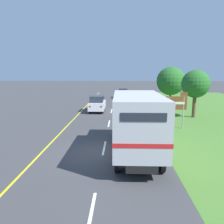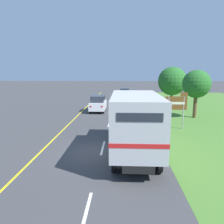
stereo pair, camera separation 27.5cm
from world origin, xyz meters
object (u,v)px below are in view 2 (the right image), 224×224
at_px(delineator_post, 160,130).
at_px(horse_trailer_truck, 134,121).
at_px(lead_car_white, 98,104).
at_px(roadside_tree_mid, 172,81).
at_px(highway_sign, 177,105).
at_px(lead_car_blue_ahead, 125,93).
at_px(roadside_tree_near, 196,84).

bearing_deg(delineator_post, horse_trailer_truck, -120.86).
height_order(lead_car_white, roadside_tree_mid, roadside_tree_mid).
bearing_deg(highway_sign, lead_car_blue_ahead, 100.74).
distance_m(lead_car_blue_ahead, roadside_tree_mid, 10.62).
bearing_deg(roadside_tree_near, horse_trailer_truck, -122.84).
bearing_deg(lead_car_white, delineator_post, -60.58).
height_order(lead_car_white, roadside_tree_near, roadside_tree_near).
bearing_deg(horse_trailer_truck, delineator_post, 59.14).
height_order(highway_sign, roadside_tree_mid, roadside_tree_mid).
bearing_deg(delineator_post, highway_sign, 54.93).
distance_m(lead_car_white, highway_sign, 10.82).
relative_size(lead_car_blue_ahead, highway_sign, 1.33).
relative_size(horse_trailer_truck, highway_sign, 2.53).
distance_m(horse_trailer_truck, delineator_post, 4.38).
xyz_separation_m(lead_car_white, lead_car_blue_ahead, (3.34, 13.94, -0.06)).
bearing_deg(delineator_post, lead_car_white, 119.42).
bearing_deg(delineator_post, roadside_tree_mid, 75.02).
relative_size(roadside_tree_mid, delineator_post, 5.76).
distance_m(roadside_tree_near, roadside_tree_mid, 9.19).
bearing_deg(lead_car_white, horse_trailer_truck, -75.17).
distance_m(horse_trailer_truck, roadside_tree_near, 12.85).
xyz_separation_m(horse_trailer_truck, lead_car_white, (-3.64, 13.74, -1.02)).
height_order(horse_trailer_truck, lead_car_white, horse_trailer_truck).
bearing_deg(highway_sign, roadside_tree_near, 56.89).
bearing_deg(horse_trailer_truck, roadside_tree_mid, 71.93).
bearing_deg(horse_trailer_truck, highway_sign, 57.37).
relative_size(horse_trailer_truck, roadside_tree_mid, 1.43).
bearing_deg(roadside_tree_mid, roadside_tree_near, -87.34).
height_order(horse_trailer_truck, lead_car_blue_ahead, horse_trailer_truck).
xyz_separation_m(highway_sign, delineator_post, (-1.71, -2.43, -1.53)).
relative_size(roadside_tree_near, delineator_post, 5.23).
bearing_deg(lead_car_blue_ahead, highway_sign, -79.26).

